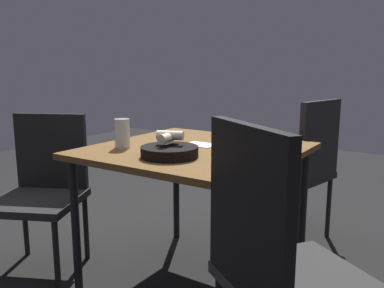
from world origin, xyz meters
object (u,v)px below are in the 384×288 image
at_px(chair_far, 43,183).
at_px(pepper_shaker, 236,166).
at_px(chair_near, 302,163).
at_px(pizza_plate, 263,145).
at_px(bread_basket, 170,150).
at_px(dining_table, 196,160).
at_px(chair_spare, 278,260).
at_px(beer_glass, 122,135).

bearing_deg(chair_far, pepper_shaker, -3.50).
bearing_deg(chair_near, pizza_plate, -90.75).
xyz_separation_m(bread_basket, chair_near, (0.26, 1.06, -0.24)).
distance_m(bread_basket, chair_far, 0.88).
relative_size(dining_table, chair_near, 1.04).
xyz_separation_m(dining_table, chair_spare, (0.66, -0.56, -0.12)).
relative_size(dining_table, pepper_shaker, 10.54).
bearing_deg(chair_far, chair_near, 45.95).
bearing_deg(bread_basket, chair_spare, -26.74).
distance_m(dining_table, chair_spare, 0.88).
bearing_deg(pepper_shaker, dining_table, 137.73).
bearing_deg(pepper_shaker, chair_spare, -37.47).
height_order(bread_basket, chair_spare, chair_spare).
bearing_deg(chair_spare, chair_near, 105.46).
distance_m(pepper_shaker, chair_far, 1.26).
height_order(dining_table, bread_basket, bread_basket).
height_order(chair_near, chair_far, chair_near).
distance_m(beer_glass, chair_spare, 1.06).
bearing_deg(dining_table, beer_glass, -146.34).
xyz_separation_m(bread_basket, chair_spare, (0.64, -0.32, -0.21)).
height_order(bread_basket, chair_far, chair_far).
height_order(pizza_plate, chair_far, chair_far).
bearing_deg(chair_near, bread_basket, -103.63).
bearing_deg(chair_spare, bread_basket, 153.26).
relative_size(bread_basket, chair_far, 0.30).
distance_m(pizza_plate, pepper_shaker, 0.60).
relative_size(bread_basket, beer_glass, 1.78).
bearing_deg(chair_far, bread_basket, 4.20).
bearing_deg(bread_basket, pizza_plate, 60.90).
distance_m(dining_table, bread_basket, 0.26).
xyz_separation_m(pizza_plate, chair_far, (-1.08, -0.51, -0.25)).
relative_size(dining_table, chair_spare, 1.00).
relative_size(bread_basket, pepper_shaker, 2.81).
bearing_deg(chair_spare, chair_far, 169.90).
xyz_separation_m(pizza_plate, pepper_shaker, (0.15, -0.59, 0.03)).
bearing_deg(bread_basket, dining_table, 94.17).
bearing_deg(chair_far, dining_table, 20.40).
bearing_deg(beer_glass, bread_basket, -7.14).
xyz_separation_m(bread_basket, chair_far, (-0.83, -0.06, -0.27)).
bearing_deg(bread_basket, beer_glass, 172.86).
xyz_separation_m(chair_far, chair_spare, (1.47, -0.26, 0.06)).
distance_m(bread_basket, beer_glass, 0.32).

